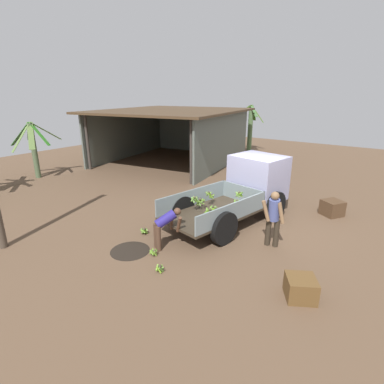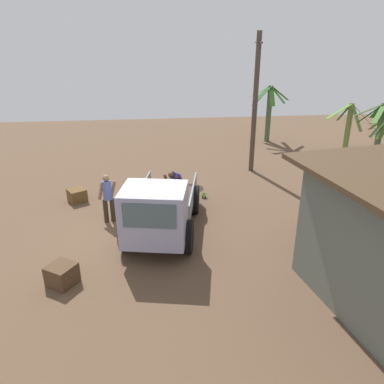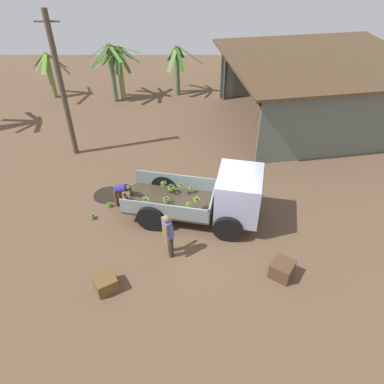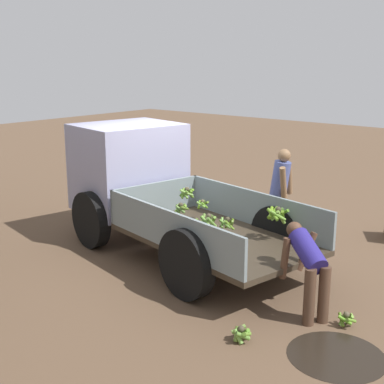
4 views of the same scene
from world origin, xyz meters
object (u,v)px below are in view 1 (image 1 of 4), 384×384
Objects in this scene: person_worker_loading at (165,225)px; cargo_truck at (249,185)px; banana_bunch_on_ground_1 at (154,252)px; wooden_crate_0 at (301,288)px; banana_bunch_on_ground_0 at (160,268)px; wooden_crate_1 at (332,208)px; person_foreground_visitor at (273,216)px; banana_bunch_on_ground_2 at (144,231)px.

cargo_truck is at bearing 18.92° from person_worker_loading.
wooden_crate_0 reaches higher than banana_bunch_on_ground_1.
cargo_truck is 4.68m from banana_bunch_on_ground_0.
person_worker_loading is 5.06× the size of banana_bunch_on_ground_1.
cargo_truck is 3.06m from wooden_crate_1.
wooden_crate_1 is at bearing -29.06° from banana_bunch_on_ground_1.
person_foreground_visitor is at bearing -44.92° from banana_bunch_on_ground_1.
wooden_crate_1 is (3.41, -0.87, -0.64)m from person_foreground_visitor.
banana_bunch_on_ground_0 is 1.05× the size of banana_bunch_on_ground_1.
person_foreground_visitor is at bearing 165.73° from wooden_crate_1.
person_worker_loading is (-3.57, 0.76, -0.37)m from cargo_truck.
banana_bunch_on_ground_0 is at bearing -169.67° from cargo_truck.
cargo_truck is at bearing -9.95° from banana_bunch_on_ground_1.
person_worker_loading is 3.74m from wooden_crate_0.
banana_bunch_on_ground_1 is at bearing -57.52° from person_foreground_visitor.
banana_bunch_on_ground_2 is at bearing 162.34° from cargo_truck.
person_foreground_visitor reaches higher than banana_bunch_on_ground_0.
person_foreground_visitor is 7.00× the size of banana_bunch_on_ground_0.
wooden_crate_1 is at bearing -40.91° from banana_bunch_on_ground_2.
cargo_truck is 8.13× the size of wooden_crate_0.
person_worker_loading is 1.24m from banana_bunch_on_ground_2.
wooden_crate_0 is (0.54, -3.67, 0.13)m from banana_bunch_on_ground_1.
banana_bunch_on_ground_0 is 0.39× the size of wooden_crate_0.
person_worker_loading is 0.79m from banana_bunch_on_ground_1.
wooden_crate_1 is at bearing -45.25° from cargo_truck.
wooden_crate_1 is (1.64, -2.47, -0.79)m from cargo_truck.
person_worker_loading is 1.80× the size of wooden_crate_1.
person_foreground_visitor reaches higher than wooden_crate_1.
wooden_crate_1 is (4.96, -4.30, 0.16)m from banana_bunch_on_ground_2.
person_foreground_visitor is at bearing -126.70° from cargo_truck.
person_worker_loading is at bearing 4.29° from banana_bunch_on_ground_1.
cargo_truck reaches higher than person_worker_loading.
wooden_crate_1 reaches higher than banana_bunch_on_ground_0.
banana_bunch_on_ground_1 is 6.56m from wooden_crate_1.
cargo_truck reaches higher than person_foreground_visitor.
banana_bunch_on_ground_0 is at bearing -126.68° from banana_bunch_on_ground_1.
wooden_crate_1 is (5.21, -3.22, -0.42)m from person_worker_loading.
wooden_crate_0 is at bearing -71.27° from banana_bunch_on_ground_0.
banana_bunch_on_ground_0 is (-1.01, -0.69, -0.58)m from person_worker_loading.
person_foreground_visitor is 2.97m from person_worker_loading.
person_worker_loading is at bearing -65.25° from person_foreground_visitor.
person_worker_loading reaches higher than banana_bunch_on_ground_2.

